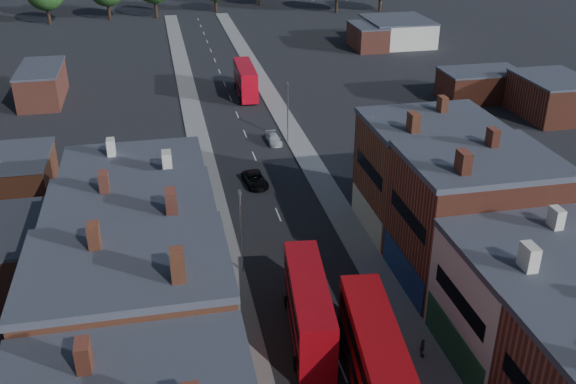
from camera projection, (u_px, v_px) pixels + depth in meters
name	position (u px, v px, depth m)	size (l,w,h in m)	color
pavement_west	(207.00, 180.00, 75.03)	(3.00, 200.00, 0.12)	gray
pavement_east	(315.00, 171.00, 77.41)	(3.00, 200.00, 0.12)	gray
lamp_post_2	(241.00, 226.00, 55.67)	(0.25, 0.70, 8.12)	slate
lamp_post_3	(288.00, 108.00, 83.88)	(0.25, 0.70, 8.12)	slate
bus_0	(308.00, 307.00, 48.60)	(3.95, 11.94, 5.06)	red
bus_1	(375.00, 358.00, 43.13)	(4.34, 12.87, 5.45)	red
bus_2	(246.00, 80.00, 102.75)	(3.12, 11.51, 4.94)	#BC0816
car_2	(255.00, 180.00, 73.68)	(2.26, 4.90, 1.36)	black
car_3	(274.00, 139.00, 85.23)	(1.66, 4.09, 1.19)	silver
ped_3	(422.00, 348.00, 47.13)	(0.90, 0.41, 1.54)	#56534A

